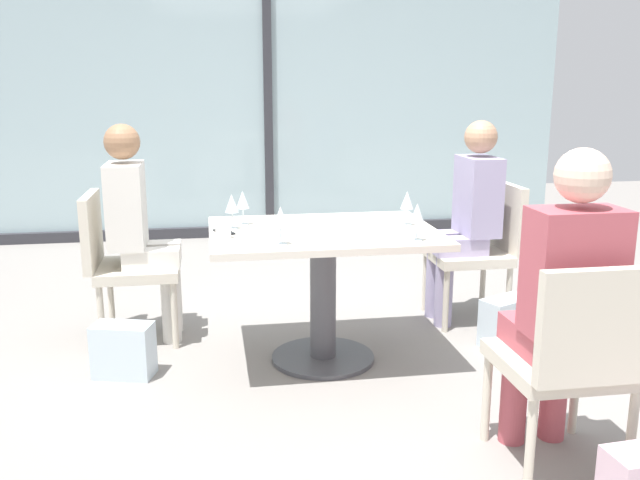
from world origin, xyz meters
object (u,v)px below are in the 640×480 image
Objects in this scene: wine_glass_0 at (407,201)px; wine_glass_3 at (281,217)px; person_far_right at (468,212)px; handbag_1 at (123,350)px; cell_phone_on_table at (224,232)px; wine_glass_1 at (232,204)px; chair_far_left at (121,257)px; dining_table_main at (323,265)px; wine_glass_4 at (417,214)px; person_front_right at (564,294)px; coffee_cup at (223,230)px; wine_glass_2 at (243,201)px; handbag_0 at (506,322)px; chair_front_right at (574,355)px; chair_far_right at (483,243)px; person_far_left at (138,222)px.

wine_glass_0 and wine_glass_3 have the same top height.
handbag_1 is (-2.04, -0.54, -0.56)m from person_far_right.
cell_phone_on_table is at bearing -178.25° from wine_glass_0.
wine_glass_1 is at bearing 41.33° from cell_phone_on_table.
person_far_right is at bearing -0.00° from chair_far_left.
person_far_right is 1.53m from wine_glass_1.
cell_phone_on_table is at bearing -118.92° from wine_glass_1.
dining_table_main is 6.40× the size of wine_glass_4.
person_far_right reaches higher than wine_glass_0.
wine_glass_0 is at bearing -17.99° from cell_phone_on_table.
wine_glass_4 is at bearing 111.75° from person_front_right.
dining_table_main is 0.94× the size of person_front_right.
wine_glass_3 is 0.33m from coffee_cup.
wine_glass_3 is (0.21, -0.39, 0.00)m from wine_glass_1.
wine_glass_0 is 0.37m from wine_glass_4.
wine_glass_4 is 0.99m from cell_phone_on_table.
coffee_cup reaches higher than dining_table_main.
person_front_right reaches higher than chair_far_left.
person_front_right is at bearing -68.25° from wine_glass_4.
wine_glass_2 is 0.35m from coffee_cup.
person_front_right reaches higher than handbag_1.
handbag_0 is (2.18, -0.45, -0.36)m from chair_far_left.
person_front_right is 1.23m from wine_glass_0.
coffee_cup is at bearing 167.92° from wine_glass_4.
wine_glass_0 is 0.88m from wine_glass_2.
person_front_right is 6.81× the size of wine_glass_4.
person_far_right reaches higher than wine_glass_2.
cell_phone_on_table is at bearing 20.81° from handbag_1.
coffee_cup is (0.58, -0.63, 0.28)m from chair_far_left.
coffee_cup is (-0.12, -0.32, -0.09)m from wine_glass_2.
chair_front_right is 2.90× the size of handbag_0.
wine_glass_2 is at bearing 70.28° from coffee_cup.
wine_glass_0 is (-0.27, 1.19, 0.16)m from person_front_right.
handbag_0 is at bearing 74.06° from person_front_right.
wine_glass_1 is 0.93m from handbag_1.
chair_far_right is at bearing 11.43° from wine_glass_2.
chair_far_left is 0.84m from wine_glass_1.
wine_glass_1 is at bearing 154.62° from wine_glass_4.
chair_far_right is 1.76m from coffee_cup.
person_far_right is 1.59m from cell_phone_on_table.
chair_front_right is at bearing -98.33° from person_far_right.
chair_far_right is 1.14m from wine_glass_4.
person_far_right is (-0.11, -0.00, 0.20)m from chair_far_right.
handbag_1 is at bearing -84.37° from chair_far_left.
handbag_1 is (-0.06, -0.54, -0.56)m from person_far_left.
wine_glass_1 is (-1.57, -0.41, 0.37)m from chair_far_right.
person_front_right is 8.75× the size of cell_phone_on_table.
wine_glass_3 reaches higher than chair_far_left.
person_far_left is at bearing 114.34° from cell_phone_on_table.
handbag_1 is (0.05, -0.54, -0.36)m from chair_far_left.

